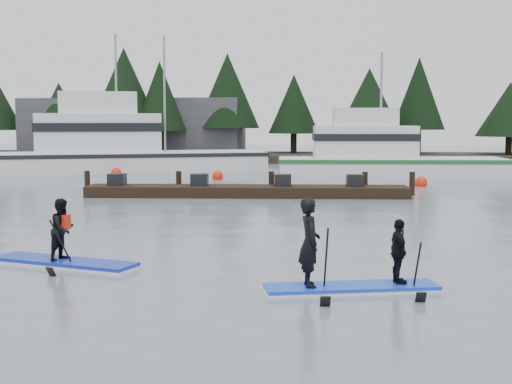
# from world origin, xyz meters

# --- Properties ---
(ground) EXTENTS (160.00, 160.00, 0.00)m
(ground) POSITION_xyz_m (0.00, 0.00, 0.00)
(ground) COLOR slate
(ground) RESTS_ON ground
(far_shore) EXTENTS (70.00, 8.00, 0.60)m
(far_shore) POSITION_xyz_m (0.00, 42.00, 0.30)
(far_shore) COLOR #2D281E
(far_shore) RESTS_ON ground
(treeline) EXTENTS (60.00, 4.00, 8.00)m
(treeline) POSITION_xyz_m (0.00, 42.00, 0.00)
(treeline) COLOR black
(treeline) RESTS_ON ground
(waterfront_building) EXTENTS (18.00, 6.00, 5.00)m
(waterfront_building) POSITION_xyz_m (-14.00, 44.00, 2.50)
(waterfront_building) COLOR #4C4C51
(waterfront_building) RESTS_ON ground
(fishing_boat_large) EXTENTS (17.21, 10.04, 9.50)m
(fishing_boat_large) POSITION_xyz_m (-10.73, 29.13, 0.71)
(fishing_boat_large) COLOR white
(fishing_boat_large) RESTS_ON ground
(fishing_boat_medium) EXTENTS (13.23, 4.61, 7.94)m
(fishing_boat_medium) POSITION_xyz_m (5.39, 27.51, 0.55)
(fishing_boat_medium) COLOR white
(fishing_boat_medium) RESTS_ON ground
(floating_dock) EXTENTS (13.49, 2.54, 0.45)m
(floating_dock) POSITION_xyz_m (-1.28, 15.06, 0.22)
(floating_dock) COLOR black
(floating_dock) RESTS_ON ground
(buoy_b) EXTENTS (0.60, 0.60, 0.60)m
(buoy_b) POSITION_xyz_m (-3.87, 23.76, 0.00)
(buoy_b) COLOR red
(buoy_b) RESTS_ON ground
(buoy_d) EXTENTS (0.61, 0.61, 0.61)m
(buoy_d) POSITION_xyz_m (6.61, 20.64, 0.00)
(buoy_d) COLOR red
(buoy_d) RESTS_ON ground
(buoy_a) EXTENTS (0.61, 0.61, 0.61)m
(buoy_a) POSITION_xyz_m (-10.13, 25.72, 0.00)
(buoy_a) COLOR red
(buoy_a) RESTS_ON ground
(paddleboard_solo) EXTENTS (3.51, 1.82, 1.89)m
(paddleboard_solo) POSITION_xyz_m (-3.68, 0.42, 0.48)
(paddleboard_solo) COLOR #122DB1
(paddleboard_solo) RESTS_ON ground
(paddleboard_duo) EXTENTS (3.32, 1.55, 2.23)m
(paddleboard_duo) POSITION_xyz_m (2.44, -1.35, 0.61)
(paddleboard_duo) COLOR blue
(paddleboard_duo) RESTS_ON ground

